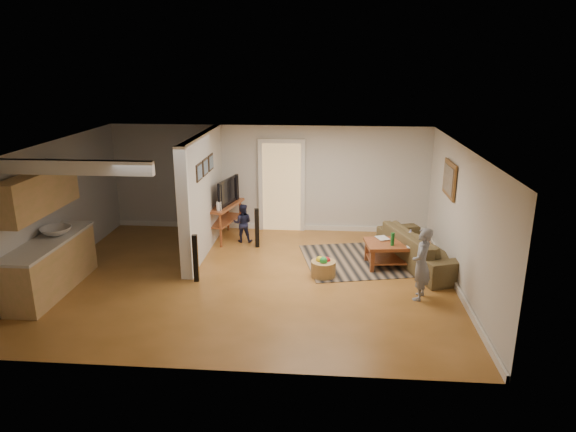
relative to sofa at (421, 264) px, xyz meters
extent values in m
plane|color=brown|center=(-3.30, -0.95, 0.00)|extent=(7.50, 7.50, 0.00)
cube|color=silver|center=(-3.30, 2.05, 1.25)|extent=(7.50, 0.04, 2.50)
cube|color=silver|center=(-7.05, -0.95, 1.25)|extent=(0.04, 6.00, 2.50)
cube|color=silver|center=(0.45, -0.95, 1.25)|extent=(0.04, 6.00, 2.50)
cube|color=white|center=(-3.30, -0.95, 2.50)|extent=(7.50, 6.00, 0.04)
cube|color=silver|center=(-4.50, 0.50, 1.25)|extent=(0.15, 3.10, 2.50)
cube|color=white|center=(-4.50, -1.05, 1.25)|extent=(0.22, 0.10, 2.50)
cube|color=white|center=(-3.30, 2.02, 0.06)|extent=(7.50, 0.04, 0.12)
cube|color=white|center=(0.42, -0.95, 0.06)|extent=(0.04, 6.00, 0.12)
cube|color=#D8B272|center=(-3.00, 1.99, 1.05)|extent=(0.90, 0.06, 2.10)
cube|color=tan|center=(-6.73, -1.75, 0.45)|extent=(0.60, 2.20, 0.90)
cube|color=beige|center=(-6.73, -1.75, 0.92)|extent=(0.64, 2.24, 0.05)
cube|color=tan|center=(-6.75, -1.75, 1.80)|extent=(0.35, 2.00, 0.70)
imported|color=silver|center=(-6.73, -1.45, 0.94)|extent=(0.54, 0.54, 0.19)
cube|color=black|center=(-4.42, -0.15, 1.85)|extent=(0.03, 0.40, 0.34)
cube|color=black|center=(-4.42, 0.35, 1.85)|extent=(0.03, 0.40, 0.34)
cube|color=black|center=(-4.42, 0.85, 1.85)|extent=(0.03, 0.40, 0.34)
cube|color=brown|center=(0.41, 0.05, 1.75)|extent=(0.04, 0.90, 0.68)
cube|color=black|center=(-0.96, 0.18, 0.01)|extent=(3.12, 2.56, 0.01)
imported|color=#453A22|center=(0.00, 0.00, 0.00)|extent=(1.67, 2.54, 0.69)
cube|color=maroon|center=(-0.50, -0.12, 0.47)|extent=(1.35, 0.88, 0.06)
cube|color=silver|center=(-0.50, -0.12, 0.47)|extent=(0.84, 0.53, 0.02)
cube|color=maroon|center=(-0.50, -0.12, 0.16)|extent=(1.23, 0.76, 0.03)
cube|color=maroon|center=(-1.02, -0.47, 0.23)|extent=(0.08, 0.08, 0.47)
cube|color=maroon|center=(0.09, -0.35, 0.23)|extent=(0.08, 0.08, 0.47)
cube|color=maroon|center=(-1.09, 0.11, 0.23)|extent=(0.08, 0.08, 0.47)
cube|color=maroon|center=(0.02, 0.24, 0.23)|extent=(0.08, 0.08, 0.47)
imported|color=#282E94|center=(-0.25, 0.04, 0.50)|extent=(0.24, 0.24, 0.22)
cylinder|color=#145A22|center=(-0.64, -0.29, 0.62)|extent=(0.07, 0.07, 0.25)
imported|color=#998C4C|center=(-0.89, 0.03, 0.50)|extent=(0.30, 0.34, 0.03)
imported|color=#66594C|center=(-0.37, -0.31, 0.50)|extent=(0.24, 0.32, 0.02)
cube|color=maroon|center=(-4.25, 1.25, 0.79)|extent=(0.76, 1.37, 0.05)
cube|color=maroon|center=(-4.25, 1.25, 0.43)|extent=(0.68, 1.25, 0.03)
cylinder|color=maroon|center=(-4.53, 0.74, 0.40)|extent=(0.05, 0.05, 0.80)
cylinder|color=maroon|center=(-4.28, 1.83, 0.40)|extent=(0.05, 0.05, 0.80)
cylinder|color=maroon|center=(-4.22, 0.66, 0.40)|extent=(0.05, 0.05, 0.80)
cylinder|color=maroon|center=(-3.97, 1.76, 0.40)|extent=(0.05, 0.05, 0.80)
imported|color=black|center=(-4.23, 1.24, 0.82)|extent=(0.36, 1.05, 0.60)
cylinder|color=white|center=(-4.25, 0.75, 0.91)|extent=(0.11, 0.11, 0.19)
cube|color=black|center=(-4.30, -1.15, 0.45)|extent=(0.10, 0.10, 0.90)
cube|color=black|center=(-3.43, 0.74, 0.44)|extent=(0.11, 0.11, 0.87)
cylinder|color=olive|center=(-1.96, -0.74, 0.15)|extent=(0.47, 0.47, 0.31)
sphere|color=red|center=(-1.90, -0.70, 0.31)|extent=(0.14, 0.14, 0.14)
sphere|color=yellow|center=(-2.03, -0.72, 0.33)|extent=(0.14, 0.14, 0.14)
sphere|color=green|center=(-1.96, -0.81, 0.35)|extent=(0.14, 0.14, 0.14)
imported|color=gray|center=(-0.30, -1.55, 0.00)|extent=(0.44, 0.54, 1.27)
imported|color=#1D1F3D|center=(-3.80, 1.07, 0.00)|extent=(0.43, 0.34, 0.88)
camera|label=1|loc=(-1.90, -9.75, 3.94)|focal=32.00mm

